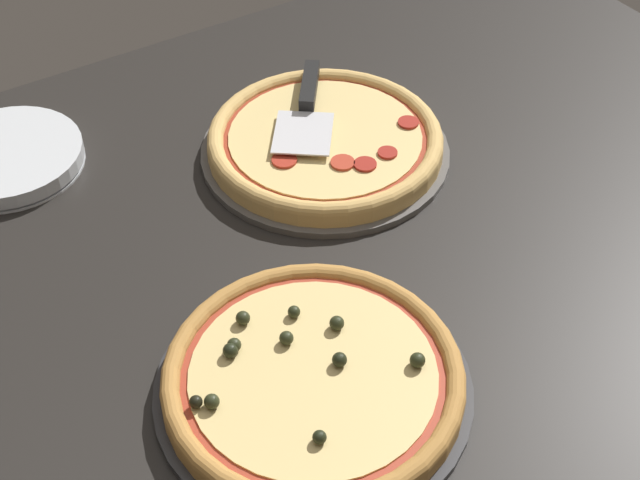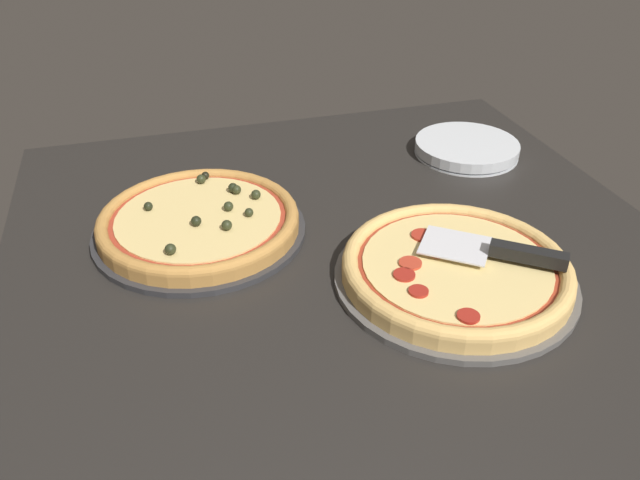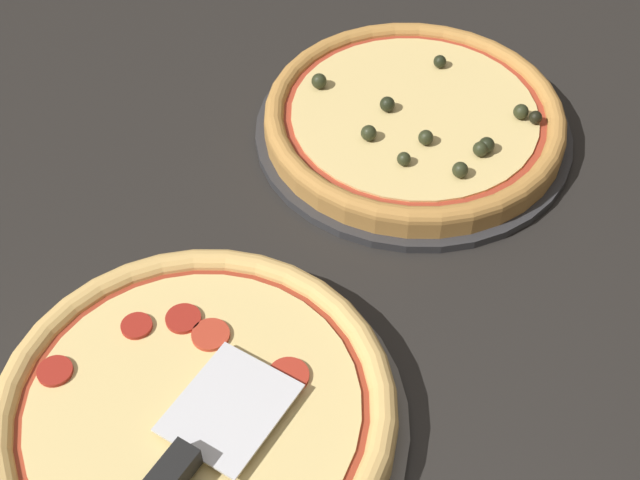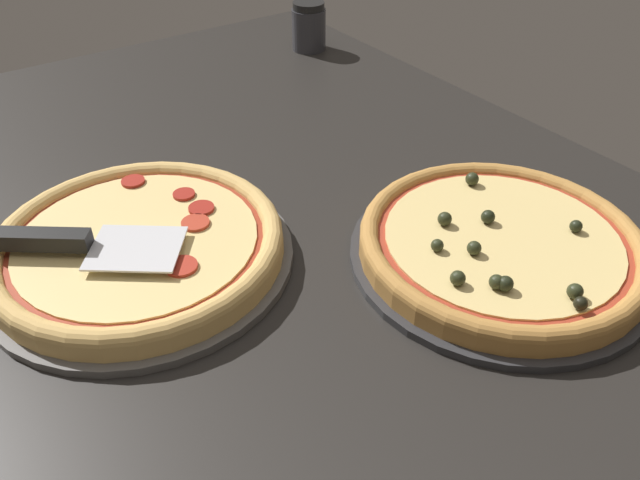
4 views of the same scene
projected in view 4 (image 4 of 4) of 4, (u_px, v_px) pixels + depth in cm
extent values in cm
cube|color=black|center=(235.00, 232.00, 81.54)|extent=(136.47, 107.59, 3.60)
cylinder|color=#565451|center=(141.00, 257.00, 73.68)|extent=(35.94, 35.94, 1.00)
cylinder|color=#DBAD60|center=(139.00, 247.00, 72.76)|extent=(33.78, 33.78, 2.04)
torus|color=#DBAD60|center=(138.00, 240.00, 72.14)|extent=(33.78, 33.78, 2.39)
cylinder|color=maroon|center=(137.00, 240.00, 72.09)|extent=(29.36, 29.36, 0.15)
cylinder|color=#E5C67A|center=(137.00, 239.00, 72.02)|extent=(27.70, 27.70, 0.40)
cylinder|color=maroon|center=(184.00, 194.00, 78.77)|extent=(2.78, 2.78, 0.40)
cylinder|color=maroon|center=(133.00, 181.00, 81.22)|extent=(3.03, 3.03, 0.40)
cylinder|color=#B73823|center=(195.00, 223.00, 73.86)|extent=(3.37, 3.37, 0.40)
cylinder|color=#B73823|center=(161.00, 245.00, 70.44)|extent=(3.25, 3.25, 0.40)
cylinder|color=maroon|center=(200.00, 207.00, 76.50)|extent=(3.17, 3.17, 0.40)
cylinder|color=#AD2D1E|center=(182.00, 266.00, 67.48)|extent=(3.53, 3.53, 0.40)
cylinder|color=#2D2D30|center=(498.00, 256.00, 73.88)|extent=(35.26, 35.26, 1.00)
cylinder|color=#B77F3D|center=(500.00, 246.00, 72.98)|extent=(33.15, 33.15, 1.99)
torus|color=#B77F3D|center=(502.00, 239.00, 72.37)|extent=(33.15, 33.15, 2.19)
cylinder|color=#A33823|center=(502.00, 239.00, 72.33)|extent=(28.81, 28.81, 0.15)
cylinder|color=#E5C67A|center=(502.00, 238.00, 72.25)|extent=(27.18, 27.18, 0.40)
sphere|color=#282D19|center=(472.00, 179.00, 80.55)|extent=(1.73, 1.73, 1.73)
sphere|color=#282D19|center=(474.00, 248.00, 69.13)|extent=(1.62, 1.62, 1.62)
sphere|color=black|center=(581.00, 303.00, 62.16)|extent=(1.44, 1.44, 1.44)
sphere|color=#282D19|center=(458.00, 278.00, 65.04)|extent=(1.66, 1.66, 1.66)
sphere|color=black|center=(505.00, 284.00, 64.33)|extent=(1.69, 1.69, 1.69)
sphere|color=black|center=(488.00, 217.00, 73.85)|extent=(1.67, 1.67, 1.67)
sphere|color=#282D19|center=(437.00, 245.00, 69.65)|extent=(1.45, 1.45, 1.45)
sphere|color=#282D19|center=(497.00, 282.00, 64.62)|extent=(1.60, 1.60, 1.60)
sphere|color=black|center=(576.00, 226.00, 72.51)|extent=(1.48, 1.48, 1.48)
sphere|color=#282D19|center=(445.00, 219.00, 73.50)|extent=(1.69, 1.69, 1.69)
sphere|color=#282D19|center=(575.00, 291.00, 63.42)|extent=(1.67, 1.67, 1.67)
cube|color=silver|center=(136.00, 248.00, 68.88)|extent=(12.48, 12.84, 0.24)
cube|color=black|center=(41.00, 240.00, 68.65)|extent=(8.39, 10.11, 2.00)
cylinder|color=#333338|center=(309.00, 29.00, 126.58)|extent=(6.89, 6.89, 8.07)
cylinder|color=black|center=(309.00, 6.00, 123.70)|extent=(6.33, 6.33, 1.40)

